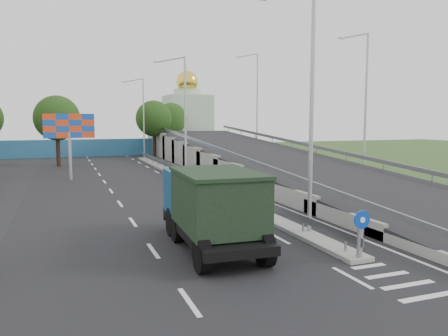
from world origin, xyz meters
name	(u,v)px	position (x,y,z in m)	size (l,w,h in m)	color
ground	(405,285)	(0.00, 0.00, 0.00)	(160.00, 160.00, 0.00)	#2D4C1E
road_surface	(163,191)	(-3.00, 20.00, 0.00)	(26.00, 90.00, 0.04)	black
median	(189,180)	(0.00, 24.00, 0.10)	(1.00, 44.00, 0.20)	gray
overpass_ramp	(272,157)	(7.50, 24.00, 1.75)	(10.00, 50.00, 3.50)	gray
median_guardrail	(189,172)	(0.00, 24.00, 0.75)	(0.09, 44.00, 0.71)	gray
sign_bollard	(361,234)	(0.00, 2.17, 1.03)	(0.64, 0.23, 1.67)	black
lamp_post_near	(308,100)	(0.11, 6.00, 5.81)	(2.74, 0.18, 10.08)	#B2B5B7
lamp_post_mid	(183,110)	(0.11, 26.00, 5.81)	(2.74, 0.18, 10.08)	#B2B5B7
lamp_post_far	(142,114)	(0.11, 46.00, 5.81)	(2.74, 0.18, 10.08)	#B2B5B7
blue_wall	(105,148)	(-4.00, 52.00, 1.20)	(30.00, 0.50, 2.40)	teal
church	(187,118)	(10.00, 60.00, 5.31)	(7.00, 7.00, 13.80)	#B2CCAD
billboard	(69,130)	(-9.00, 28.00, 4.19)	(4.00, 0.24, 5.50)	#B2B5B7
tree_left_mid	(57,118)	(-10.00, 40.00, 5.18)	(4.80, 4.80, 7.60)	black
tree_median_far	(154,119)	(2.00, 48.00, 5.18)	(4.80, 4.80, 7.60)	black
tree_ramp_far	(171,119)	(6.00, 55.00, 5.18)	(4.80, 4.80, 7.60)	black
dump_truck	(211,204)	(-4.25, 5.80, 1.72)	(2.95, 7.16, 3.11)	black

